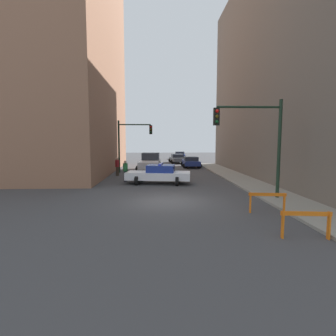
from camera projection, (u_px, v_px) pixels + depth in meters
name	position (u px, v px, depth m)	size (l,w,h in m)	color
ground_plane	(169.00, 201.00, 13.71)	(120.00, 120.00, 0.00)	#424244
sidewalk_right	(285.00, 199.00, 13.97)	(2.40, 44.00, 0.12)	gray
building_corner_left	(41.00, 51.00, 25.90)	(14.00, 20.00, 24.06)	#93664C
building_right	(329.00, 65.00, 21.29)	(12.00, 28.00, 18.69)	#6B6056
traffic_light_near	(258.00, 134.00, 13.79)	(3.64, 0.35, 5.20)	black
traffic_light_far	(130.00, 139.00, 26.19)	(3.44, 0.35, 5.20)	black
police_car	(159.00, 174.00, 19.43)	(4.91, 2.77, 1.52)	white
white_truck	(150.00, 162.00, 28.03)	(2.84, 5.50, 1.90)	silver
parked_car_near	(191.00, 162.00, 31.64)	(2.30, 4.31, 1.31)	navy
parked_car_mid	(177.00, 158.00, 38.04)	(2.48, 4.42, 1.31)	#474C51
parked_car_far	(180.00, 155.00, 47.02)	(2.51, 4.44, 1.31)	navy
pedestrian_crossing	(125.00, 171.00, 20.41)	(0.44, 0.44, 1.66)	black
pedestrian_corner	(117.00, 166.00, 23.89)	(0.42, 0.42, 1.66)	#382D23
barrier_front	(306.00, 220.00, 8.40)	(1.60, 0.32, 0.90)	orange
barrier_mid	(267.00, 199.00, 11.44)	(1.59, 0.36, 0.90)	orange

